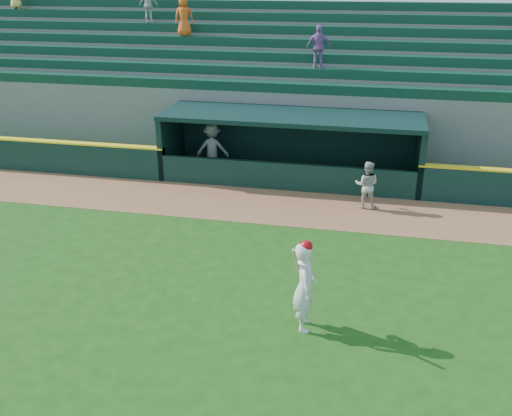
{
  "coord_description": "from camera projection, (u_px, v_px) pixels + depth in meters",
  "views": [
    {
      "loc": [
        2.95,
        -12.29,
        7.25
      ],
      "look_at": [
        0.0,
        1.6,
        1.3
      ],
      "focal_mm": 40.0,
      "sensor_mm": 36.0,
      "label": 1
    }
  ],
  "objects": [
    {
      "name": "warning_track",
      "position": [
        277.0,
        206.0,
        18.88
      ],
      "size": [
        40.0,
        3.0,
        0.01
      ],
      "primitive_type": "cube",
      "color": "brown",
      "rests_on": "ground"
    },
    {
      "name": "batter_at_plate",
      "position": [
        305.0,
        285.0,
        12.12
      ],
      "size": [
        0.63,
        0.9,
        2.12
      ],
      "color": "white",
      "rests_on": "ground"
    },
    {
      "name": "ground",
      "position": [
        243.0,
        279.0,
        14.46
      ],
      "size": [
        120.0,
        120.0,
        0.0
      ],
      "primitive_type": "plane",
      "color": "#1A4611",
      "rests_on": "ground"
    },
    {
      "name": "dugout_player_front",
      "position": [
        367.0,
        185.0,
        18.51
      ],
      "size": [
        0.8,
        0.64,
        1.59
      ],
      "primitive_type": "imported",
      "rotation": [
        0.0,
        0.0,
        3.09
      ],
      "color": "#A7A7A2",
      "rests_on": "ground"
    },
    {
      "name": "stands",
      "position": [
        308.0,
        90.0,
        24.88
      ],
      "size": [
        34.5,
        6.25,
        7.61
      ],
      "color": "slate",
      "rests_on": "ground"
    },
    {
      "name": "dugout_player_inside",
      "position": [
        213.0,
        148.0,
        21.78
      ],
      "size": [
        1.29,
        0.83,
        1.9
      ],
      "primitive_type": "imported",
      "rotation": [
        0.0,
        0.0,
        3.25
      ],
      "color": "#9F9F9A",
      "rests_on": "ground"
    },
    {
      "name": "dugout",
      "position": [
        292.0,
        141.0,
        21.16
      ],
      "size": [
        9.4,
        2.8,
        2.46
      ],
      "color": "slate",
      "rests_on": "ground"
    }
  ]
}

